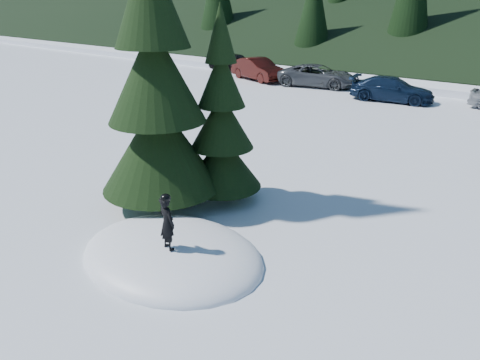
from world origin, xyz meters
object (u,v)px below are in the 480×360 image
Objects in this scene: spruce_tall at (156,87)px; car_1 at (258,69)px; car_2 at (318,76)px; spruce_short at (222,128)px; car_3 at (392,89)px; child_skier at (167,223)px; car_0 at (236,62)px.

spruce_tall reaches higher than car_1.
spruce_tall is at bearing -175.56° from car_2.
spruce_short is 16.04m from car_3.
spruce_short is at bearing 54.46° from spruce_tall.
car_2 is (-5.69, 18.67, -2.63)m from spruce_tall.
child_skier is at bearing -40.71° from spruce_tall.
car_1 is at bearing -47.44° from child_skier.
spruce_short is at bearing 175.77° from car_3.
car_2 is at bearing -57.62° from child_skier.
car_1 is at bearing 82.26° from car_2.
car_1 is (-10.10, 18.30, -2.58)m from spruce_tall.
spruce_tall is 1.74× the size of car_2.
child_skier is at bearing 179.26° from car_3.
spruce_tall is 21.06m from car_1.
car_1 reaches higher than car_2.
child_skier is 19.66m from car_3.
spruce_short reaches higher than child_skier.
car_0 is at bearing 78.78° from car_1.
car_0 is 4.02m from car_1.
spruce_tall reaches higher than car_0.
child_skier is (2.49, -2.14, -2.25)m from spruce_tall.
car_2 is at bearing 67.23° from car_3.
spruce_short reaches higher than car_2.
spruce_short is at bearing -152.69° from car_0.
spruce_short is 1.09× the size of car_2.
child_skier is 0.26× the size of car_1.
child_skier is at bearing -154.77° from car_0.
child_skier is 0.24× the size of car_2.
spruce_tall is 1.60× the size of spruce_short.
spruce_tall is 19.69m from car_2.
car_3 is (5.41, -1.34, -0.04)m from car_2.
spruce_short is 23.88m from car_0.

